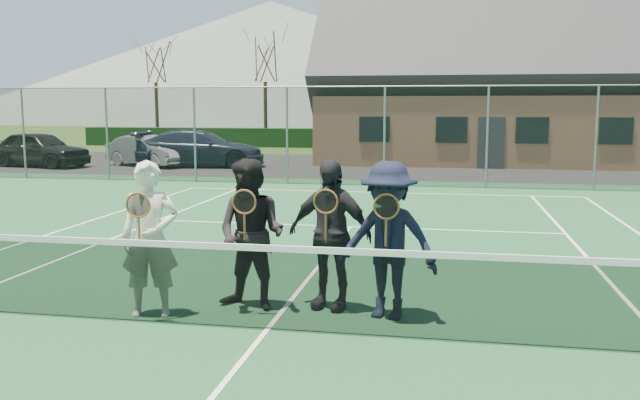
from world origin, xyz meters
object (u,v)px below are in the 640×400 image
at_px(clubhouse, 499,69).
at_px(car_a, 39,149).
at_px(player_b, 251,234).
at_px(car_c, 200,148).
at_px(tennis_net, 267,284).
at_px(player_d, 388,240).
at_px(car_b, 148,151).
at_px(player_c, 330,234).
at_px(player_a, 150,239).

bearing_deg(clubhouse, car_a, -160.61).
relative_size(car_a, player_b, 2.33).
xyz_separation_m(car_a, clubhouse, (18.15, 6.39, 3.27)).
xyz_separation_m(car_c, tennis_net, (7.82, -18.78, -0.20)).
distance_m(tennis_net, player_d, 1.47).
bearing_deg(car_a, player_b, -128.67).
xyz_separation_m(car_b, player_c, (10.49, -17.62, 0.30)).
height_order(car_a, clubhouse, clubhouse).
height_order(tennis_net, player_d, player_d).
bearing_deg(clubhouse, player_b, -100.69).
distance_m(car_b, player_c, 20.51).
relative_size(player_b, player_c, 1.00).
xyz_separation_m(car_c, player_a, (6.36, -18.49, 0.18)).
distance_m(car_a, clubhouse, 19.51).
relative_size(car_b, tennis_net, 0.32).
bearing_deg(player_a, tennis_net, -11.20).
bearing_deg(car_a, car_c, -67.45).
distance_m(car_a, player_b, 21.76).
distance_m(clubhouse, player_a, 24.52).
bearing_deg(player_b, car_b, 118.27).
distance_m(car_b, tennis_net, 21.09).
bearing_deg(player_a, player_c, 18.67).
bearing_deg(player_c, player_a, -161.33).
distance_m(car_b, car_c, 2.17).
bearing_deg(player_c, car_c, 115.07).
relative_size(clubhouse, player_a, 8.67).
bearing_deg(player_b, car_a, 129.22).
relative_size(tennis_net, player_d, 6.49).
distance_m(car_a, player_a, 21.47).
relative_size(car_a, car_b, 1.11).
bearing_deg(car_a, tennis_net, -129.13).
bearing_deg(player_d, player_b, 178.19).
xyz_separation_m(car_a, player_d, (15.38, -16.91, 0.21)).
distance_m(car_c, player_a, 19.55).
bearing_deg(player_a, clubhouse, 77.03).
bearing_deg(player_d, car_a, 132.30).
bearing_deg(tennis_net, car_c, 112.60).
bearing_deg(player_b, tennis_net, -62.88).
bearing_deg(tennis_net, car_a, 128.77).
xyz_separation_m(tennis_net, player_a, (-1.46, 0.29, 0.38)).
bearing_deg(car_c, player_c, -162.13).
height_order(car_c, player_d, player_d).
relative_size(clubhouse, player_c, 8.67).
bearing_deg(player_d, player_c, 160.60).
bearing_deg(car_c, player_b, -164.80).
height_order(car_b, car_c, car_c).
relative_size(tennis_net, player_c, 6.49).
height_order(car_a, player_d, player_d).
bearing_deg(tennis_net, player_d, 29.73).
bearing_deg(car_a, clubhouse, -58.51).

